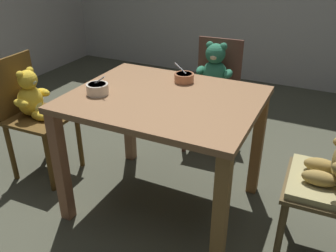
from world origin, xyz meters
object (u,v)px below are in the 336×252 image
teddy_chair_far_center (214,81)px  porridge_bowl_terracotta_far_center (184,78)px  porridge_bowl_cream_near_left (97,89)px  teddy_chair_near_left (33,105)px  dining_table (164,116)px

teddy_chair_far_center → porridge_bowl_terracotta_far_center: porridge_bowl_terracotta_far_center is taller
teddy_chair_far_center → porridge_bowl_cream_near_left: size_ratio=6.54×
teddy_chair_near_left → teddy_chair_far_center: bearing=40.9°
dining_table → teddy_chair_far_center: (0.00, 0.86, -0.07)m
dining_table → porridge_bowl_cream_near_left: porridge_bowl_cream_near_left is taller
dining_table → porridge_bowl_terracotta_far_center: bearing=87.7°
teddy_chair_near_left → porridge_bowl_terracotta_far_center: 1.06m
teddy_chair_near_left → porridge_bowl_cream_near_left: size_ratio=6.49×
dining_table → porridge_bowl_cream_near_left: bearing=-159.2°
teddy_chair_near_left → porridge_bowl_terracotta_far_center: porridge_bowl_terracotta_far_center is taller
porridge_bowl_cream_near_left → porridge_bowl_terracotta_far_center: size_ratio=1.02×
teddy_chair_near_left → teddy_chair_far_center: size_ratio=0.99×
dining_table → porridge_bowl_terracotta_far_center: (0.01, 0.25, 0.15)m
teddy_chair_near_left → porridge_bowl_cream_near_left: bearing=-9.6°
dining_table → porridge_bowl_cream_near_left: size_ratio=8.00×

